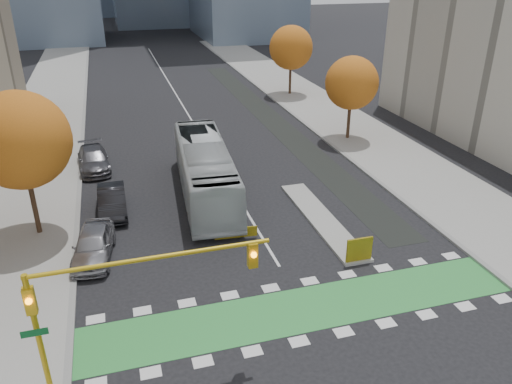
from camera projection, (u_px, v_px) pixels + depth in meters
ground at (318, 330)px, 21.02m from camera, size 300.00×300.00×0.00m
sidewalk_west at (28, 181)px, 34.89m from camera, size 7.00×120.00×0.15m
sidewalk_east at (374, 144)px, 41.80m from camera, size 7.00×120.00×0.15m
curb_west at (80, 175)px, 35.79m from camera, size 0.30×120.00×0.16m
curb_east at (336, 148)px, 40.90m from camera, size 0.30×120.00×0.16m
bike_crossing at (305, 309)px, 22.32m from camera, size 20.00×3.00×0.01m
centre_line at (178, 98)px, 55.73m from camera, size 0.15×70.00×0.01m
bike_lane_paint at (270, 118)px, 48.97m from camera, size 2.50×50.00×0.01m
median_island at (321, 219)px, 29.82m from camera, size 1.60×10.00×0.16m
hazard_board at (359, 249)px, 25.35m from camera, size 1.40×0.12×1.30m
tree_west at (20, 140)px, 25.97m from camera, size 5.20×5.20×8.22m
tree_east_near at (352, 83)px, 41.11m from camera, size 4.40×4.40×7.08m
tree_east_far at (291, 48)px, 54.96m from camera, size 4.80×4.80×7.65m
traffic_signal_west at (113, 291)px, 16.83m from camera, size 8.53×0.56×5.20m
bus at (205, 170)px, 32.25m from camera, size 3.96×13.04×3.58m
parked_car_a at (93, 244)px, 25.79m from camera, size 2.51×4.91×1.60m
parked_car_b at (112, 201)px, 30.45m from camera, size 1.63×4.66×1.53m
parked_car_c at (93, 159)px, 36.76m from camera, size 2.52×5.39×1.52m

